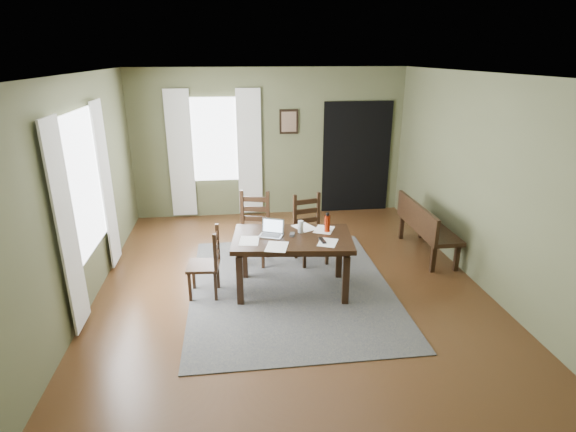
{
  "coord_description": "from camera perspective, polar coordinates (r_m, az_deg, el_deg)",
  "views": [
    {
      "loc": [
        -0.69,
        -5.22,
        2.92
      ],
      "look_at": [
        0.0,
        0.3,
        0.9
      ],
      "focal_mm": 28.0,
      "sensor_mm": 36.0,
      "label": 1
    }
  ],
  "objects": [
    {
      "name": "ground",
      "position": [
        6.02,
        0.36,
        -9.11
      ],
      "size": [
        5.0,
        6.0,
        0.01
      ],
      "color": "#492C16"
    },
    {
      "name": "room_shell",
      "position": [
        5.38,
        0.4,
        7.99
      ],
      "size": [
        5.02,
        6.02,
        2.71
      ],
      "color": "#585D3D",
      "rests_on": "ground"
    },
    {
      "name": "rug",
      "position": [
        6.01,
        0.36,
        -9.01
      ],
      "size": [
        2.6,
        3.2,
        0.01
      ],
      "color": "#454545",
      "rests_on": "ground"
    },
    {
      "name": "dining_table",
      "position": [
        5.67,
        0.57,
        -3.5
      ],
      "size": [
        1.58,
        1.05,
        0.74
      ],
      "rotation": [
        0.0,
        0.0,
        -0.11
      ],
      "color": "black",
      "rests_on": "rug"
    },
    {
      "name": "chair_end",
      "position": [
        5.74,
        -10.23,
        -5.97
      ],
      "size": [
        0.42,
        0.42,
        0.89
      ],
      "rotation": [
        0.0,
        0.0,
        -1.65
      ],
      "color": "black",
      "rests_on": "rug"
    },
    {
      "name": "chair_back_left",
      "position": [
        6.57,
        -4.42,
        -1.65
      ],
      "size": [
        0.55,
        0.55,
        1.03
      ],
      "rotation": [
        0.0,
        0.0,
        -0.26
      ],
      "color": "black",
      "rests_on": "rug"
    },
    {
      "name": "chair_back_right",
      "position": [
        6.57,
        2.82,
        -1.78
      ],
      "size": [
        0.52,
        0.52,
        0.99
      ],
      "rotation": [
        0.0,
        0.0,
        0.22
      ],
      "color": "black",
      "rests_on": "rug"
    },
    {
      "name": "bench",
      "position": [
        7.1,
        16.91,
        -0.99
      ],
      "size": [
        0.46,
        1.44,
        0.81
      ],
      "rotation": [
        0.0,
        0.0,
        1.57
      ],
      "color": "black",
      "rests_on": "ground"
    },
    {
      "name": "laptop",
      "position": [
        5.67,
        -2.07,
        -1.94
      ],
      "size": [
        0.35,
        0.31,
        0.2
      ],
      "rotation": [
        0.0,
        0.0,
        -0.36
      ],
      "color": "#B7B7BC",
      "rests_on": "dining_table"
    },
    {
      "name": "computer_mouse",
      "position": [
        5.65,
        0.53,
        -2.38
      ],
      "size": [
        0.08,
        0.11,
        0.03
      ],
      "primitive_type": "cube",
      "rotation": [
        0.0,
        0.0,
        -0.21
      ],
      "color": "#3F3F42",
      "rests_on": "dining_table"
    },
    {
      "name": "tv_remote",
      "position": [
        5.51,
        4.4,
        -3.1
      ],
      "size": [
        0.07,
        0.18,
        0.02
      ],
      "primitive_type": "cube",
      "rotation": [
        0.0,
        0.0,
        0.1
      ],
      "color": "black",
      "rests_on": "dining_table"
    },
    {
      "name": "drinking_glass",
      "position": [
        5.74,
        1.62,
        -1.36
      ],
      "size": [
        0.09,
        0.09,
        0.16
      ],
      "primitive_type": "cylinder",
      "rotation": [
        0.0,
        0.0,
        0.35
      ],
      "color": "silver",
      "rests_on": "dining_table"
    },
    {
      "name": "water_bottle",
      "position": [
        5.77,
        5.01,
        -0.9
      ],
      "size": [
        0.1,
        0.1,
        0.25
      ],
      "rotation": [
        0.0,
        0.0,
        -0.4
      ],
      "color": "#B42A0D",
      "rests_on": "dining_table"
    },
    {
      "name": "paper_a",
      "position": [
        5.53,
        -4.95,
        -3.14
      ],
      "size": [
        0.27,
        0.33,
        0.0
      ],
      "primitive_type": "cube",
      "rotation": [
        0.0,
        0.0,
        -0.14
      ],
      "color": "white",
      "rests_on": "dining_table"
    },
    {
      "name": "paper_b",
      "position": [
        5.48,
        5.07,
        -3.38
      ],
      "size": [
        0.31,
        0.34,
        0.0
      ],
      "primitive_type": "cube",
      "rotation": [
        0.0,
        0.0,
        -0.41
      ],
      "color": "white",
      "rests_on": "dining_table"
    },
    {
      "name": "paper_c",
      "position": [
        5.93,
        2.12,
        -1.44
      ],
      "size": [
        0.34,
        0.37,
        0.0
      ],
      "primitive_type": "cube",
      "rotation": [
        0.0,
        0.0,
        0.48
      ],
      "color": "white",
      "rests_on": "dining_table"
    },
    {
      "name": "paper_d",
      "position": [
        5.87,
        4.6,
        -1.73
      ],
      "size": [
        0.33,
        0.37,
        0.0
      ],
      "primitive_type": "cube",
      "rotation": [
        0.0,
        0.0,
        -0.43
      ],
      "color": "white",
      "rests_on": "dining_table"
    },
    {
      "name": "paper_e",
      "position": [
        5.34,
        -1.44,
        -3.92
      ],
      "size": [
        0.32,
        0.38,
        0.0
      ],
      "primitive_type": "cube",
      "rotation": [
        0.0,
        0.0,
        -0.26
      ],
      "color": "white",
      "rests_on": "dining_table"
    },
    {
      "name": "window_left",
      "position": [
        5.88,
        -24.53,
        3.68
      ],
      "size": [
        0.01,
        1.3,
        1.7
      ],
      "color": "white",
      "rests_on": "ground"
    },
    {
      "name": "window_back",
      "position": [
        8.32,
        -9.29,
        9.53
      ],
      "size": [
        1.0,
        0.01,
        1.5
      ],
      "color": "white",
      "rests_on": "ground"
    },
    {
      "name": "curtain_left_near",
      "position": [
        5.21,
        -26.3,
        -1.46
      ],
      "size": [
        0.03,
        0.48,
        2.3
      ],
      "color": "silver",
      "rests_on": "ground"
    },
    {
      "name": "curtain_left_far",
      "position": [
        6.7,
        -22.06,
        3.61
      ],
      "size": [
        0.03,
        0.48,
        2.3
      ],
      "color": "silver",
      "rests_on": "ground"
    },
    {
      "name": "curtain_back_left",
      "position": [
        8.39,
        -13.47,
        7.58
      ],
      "size": [
        0.44,
        0.03,
        2.3
      ],
      "color": "silver",
      "rests_on": "ground"
    },
    {
      "name": "curtain_back_right",
      "position": [
        8.34,
        -4.91,
        7.99
      ],
      "size": [
        0.44,
        0.03,
        2.3
      ],
      "color": "silver",
      "rests_on": "ground"
    },
    {
      "name": "framed_picture",
      "position": [
        8.33,
        0.1,
        11.89
      ],
      "size": [
        0.34,
        0.03,
        0.44
      ],
      "color": "black",
      "rests_on": "ground"
    },
    {
      "name": "doorway_back",
      "position": [
        8.72,
        8.68,
        7.35
      ],
      "size": [
        1.3,
        0.03,
        2.1
      ],
      "color": "black",
      "rests_on": "ground"
    }
  ]
}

